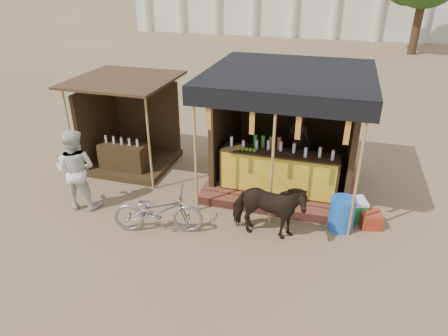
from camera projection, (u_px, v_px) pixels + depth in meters
ground at (199, 259)px, 7.31m from camera, size 120.00×120.00×0.00m
main_stall at (286, 145)px, 9.47m from camera, size 3.60×3.61×2.78m
secondary_stall at (127, 134)px, 10.50m from camera, size 2.40×2.40×2.38m
cow at (268, 210)px, 7.65m from camera, size 1.48×0.68×1.25m
motorbike at (158, 211)px, 7.90m from camera, size 1.89×1.06×0.94m
bystander at (76, 170)px, 8.55m from camera, size 0.98×0.81×1.81m
blue_barrel at (342, 214)px, 8.02m from camera, size 0.66×0.66×0.69m
red_crate at (370, 219)px, 8.18m from camera, size 0.49×0.50×0.32m
cooler at (350, 209)px, 8.39m from camera, size 0.74×0.61×0.46m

